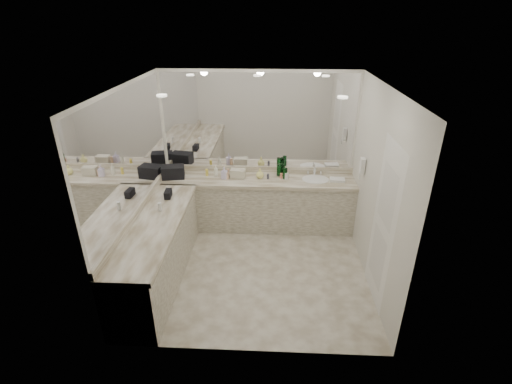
# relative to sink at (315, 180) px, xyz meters

# --- Properties ---
(floor) EXTENTS (3.20, 3.20, 0.00)m
(floor) POSITION_rel_sink_xyz_m (-0.95, -1.20, -0.90)
(floor) COLOR beige
(floor) RESTS_ON ground
(ceiling) EXTENTS (3.20, 3.20, 0.00)m
(ceiling) POSITION_rel_sink_xyz_m (-0.95, -1.20, 1.71)
(ceiling) COLOR white
(ceiling) RESTS_ON floor
(wall_back) EXTENTS (3.20, 0.02, 2.60)m
(wall_back) POSITION_rel_sink_xyz_m (-0.95, 0.30, 0.41)
(wall_back) COLOR beige
(wall_back) RESTS_ON floor
(wall_left) EXTENTS (0.02, 3.00, 2.60)m
(wall_left) POSITION_rel_sink_xyz_m (-2.55, -1.20, 0.41)
(wall_left) COLOR beige
(wall_left) RESTS_ON floor
(wall_right) EXTENTS (0.02, 3.00, 2.60)m
(wall_right) POSITION_rel_sink_xyz_m (0.65, -1.20, 0.41)
(wall_right) COLOR beige
(wall_right) RESTS_ON floor
(vanity_back_base) EXTENTS (3.20, 0.60, 0.84)m
(vanity_back_base) POSITION_rel_sink_xyz_m (-0.95, 0.00, -0.48)
(vanity_back_base) COLOR beige
(vanity_back_base) RESTS_ON floor
(vanity_back_top) EXTENTS (3.20, 0.64, 0.06)m
(vanity_back_top) POSITION_rel_sink_xyz_m (-0.95, -0.01, -0.03)
(vanity_back_top) COLOR beige
(vanity_back_top) RESTS_ON vanity_back_base
(vanity_left_base) EXTENTS (0.60, 2.40, 0.84)m
(vanity_left_base) POSITION_rel_sink_xyz_m (-2.25, -1.50, -0.48)
(vanity_left_base) COLOR beige
(vanity_left_base) RESTS_ON floor
(vanity_left_top) EXTENTS (0.64, 2.42, 0.06)m
(vanity_left_top) POSITION_rel_sink_xyz_m (-2.24, -1.50, -0.03)
(vanity_left_top) COLOR beige
(vanity_left_top) RESTS_ON vanity_left_base
(backsplash_back) EXTENTS (3.20, 0.04, 0.10)m
(backsplash_back) POSITION_rel_sink_xyz_m (-0.95, 0.28, 0.05)
(backsplash_back) COLOR beige
(backsplash_back) RESTS_ON vanity_back_top
(backsplash_left) EXTENTS (0.04, 3.00, 0.10)m
(backsplash_left) POSITION_rel_sink_xyz_m (-2.53, -1.20, 0.05)
(backsplash_left) COLOR beige
(backsplash_left) RESTS_ON vanity_left_top
(mirror_back) EXTENTS (3.12, 0.01, 1.55)m
(mirror_back) POSITION_rel_sink_xyz_m (-0.95, 0.29, 0.88)
(mirror_back) COLOR white
(mirror_back) RESTS_ON wall_back
(mirror_left) EXTENTS (0.01, 2.92, 1.55)m
(mirror_left) POSITION_rel_sink_xyz_m (-2.54, -1.20, 0.88)
(mirror_left) COLOR white
(mirror_left) RESTS_ON wall_left
(sink) EXTENTS (0.44, 0.44, 0.03)m
(sink) POSITION_rel_sink_xyz_m (0.00, 0.00, 0.00)
(sink) COLOR white
(sink) RESTS_ON vanity_back_top
(faucet) EXTENTS (0.24, 0.16, 0.14)m
(faucet) POSITION_rel_sink_xyz_m (0.00, 0.21, 0.07)
(faucet) COLOR silver
(faucet) RESTS_ON vanity_back_top
(wall_phone) EXTENTS (0.06, 0.10, 0.24)m
(wall_phone) POSITION_rel_sink_xyz_m (0.61, -0.50, 0.46)
(wall_phone) COLOR white
(wall_phone) RESTS_ON wall_right
(door) EXTENTS (0.02, 0.82, 2.10)m
(door) POSITION_rel_sink_xyz_m (0.64, -1.70, 0.16)
(door) COLOR white
(door) RESTS_ON wall_right
(black_toiletry_bag) EXTENTS (0.40, 0.30, 0.21)m
(black_toiletry_bag) POSITION_rel_sink_xyz_m (-2.36, -0.03, 0.11)
(black_toiletry_bag) COLOR black
(black_toiletry_bag) RESTS_ON vanity_back_top
(black_bag_spill) EXTENTS (0.10, 0.20, 0.11)m
(black_bag_spill) POSITION_rel_sink_xyz_m (-2.25, -0.77, 0.06)
(black_bag_spill) COLOR black
(black_bag_spill) RESTS_ON vanity_left_top
(cream_cosmetic_case) EXTENTS (0.25, 0.16, 0.14)m
(cream_cosmetic_case) POSITION_rel_sink_xyz_m (-1.28, 0.02, 0.07)
(cream_cosmetic_case) COLOR beige
(cream_cosmetic_case) RESTS_ON vanity_back_top
(hand_towel) EXTENTS (0.25, 0.18, 0.04)m
(hand_towel) POSITION_rel_sink_xyz_m (0.35, -0.04, 0.03)
(hand_towel) COLOR white
(hand_towel) RESTS_ON vanity_back_top
(lotion_left) EXTENTS (0.05, 0.05, 0.12)m
(lotion_left) POSITION_rel_sink_xyz_m (-2.25, -1.19, 0.06)
(lotion_left) COLOR white
(lotion_left) RESTS_ON vanity_left_top
(soap_bottle_a) EXTENTS (0.07, 0.07, 0.19)m
(soap_bottle_a) POSITION_rel_sink_xyz_m (-1.66, 0.07, 0.10)
(soap_bottle_a) COLOR white
(soap_bottle_a) RESTS_ON vanity_back_top
(soap_bottle_b) EXTENTS (0.11, 0.11, 0.20)m
(soap_bottle_b) POSITION_rel_sink_xyz_m (-1.50, -0.03, 0.11)
(soap_bottle_b) COLOR silver
(soap_bottle_b) RESTS_ON vanity_back_top
(soap_bottle_c) EXTENTS (0.15, 0.15, 0.17)m
(soap_bottle_c) POSITION_rel_sink_xyz_m (-0.92, 0.02, 0.09)
(soap_bottle_c) COLOR #EEE980
(soap_bottle_c) RESTS_ON vanity_back_top
(green_bottle_0) EXTENTS (0.07, 0.07, 0.19)m
(green_bottle_0) POSITION_rel_sink_xyz_m (-0.50, 0.01, 0.10)
(green_bottle_0) COLOR #0E551B
(green_bottle_0) RESTS_ON vanity_back_top
(green_bottle_1) EXTENTS (0.07, 0.07, 0.20)m
(green_bottle_1) POSITION_rel_sink_xyz_m (-0.60, 0.14, 0.11)
(green_bottle_1) COLOR #0E551B
(green_bottle_1) RESTS_ON vanity_back_top
(green_bottle_2) EXTENTS (0.07, 0.07, 0.21)m
(green_bottle_2) POSITION_rel_sink_xyz_m (-0.54, 0.14, 0.11)
(green_bottle_2) COLOR #0E551B
(green_bottle_2) RESTS_ON vanity_back_top
(green_bottle_3) EXTENTS (0.07, 0.07, 0.20)m
(green_bottle_3) POSITION_rel_sink_xyz_m (-0.54, 0.15, 0.10)
(green_bottle_3) COLOR #0E551B
(green_bottle_3) RESTS_ON vanity_back_top
(amenity_bottle_0) EXTENTS (0.05, 0.05, 0.12)m
(amenity_bottle_0) POSITION_rel_sink_xyz_m (-1.81, 0.08, 0.06)
(amenity_bottle_0) COLOR #F2D84C
(amenity_bottle_0) RESTS_ON vanity_back_top
(amenity_bottle_1) EXTENTS (0.04, 0.04, 0.09)m
(amenity_bottle_1) POSITION_rel_sink_xyz_m (-0.78, -0.01, 0.05)
(amenity_bottle_1) COLOR #3F3F4C
(amenity_bottle_1) RESTS_ON vanity_back_top
(amenity_bottle_2) EXTENTS (0.04, 0.04, 0.11)m
(amenity_bottle_2) POSITION_rel_sink_xyz_m (-1.21, 0.00, 0.06)
(amenity_bottle_2) COLOR #3F3F4C
(amenity_bottle_2) RESTS_ON vanity_back_top
(amenity_bottle_3) EXTENTS (0.04, 0.04, 0.09)m
(amenity_bottle_3) POSITION_rel_sink_xyz_m (-0.56, 0.02, 0.05)
(amenity_bottle_3) COLOR #E57F66
(amenity_bottle_3) RESTS_ON vanity_back_top
(amenity_bottle_4) EXTENTS (0.06, 0.06, 0.11)m
(amenity_bottle_4) POSITION_rel_sink_xyz_m (-0.48, -0.01, 0.06)
(amenity_bottle_4) COLOR white
(amenity_bottle_4) RESTS_ON vanity_back_top
(amenity_bottle_5) EXTENTS (0.06, 0.06, 0.11)m
(amenity_bottle_5) POSITION_rel_sink_xyz_m (-1.46, -0.04, 0.06)
(amenity_bottle_5) COLOR #E0B28C
(amenity_bottle_5) RESTS_ON vanity_back_top
(amenity_bottle_6) EXTENTS (0.04, 0.04, 0.11)m
(amenity_bottle_6) POSITION_rel_sink_xyz_m (-1.36, 0.05, 0.06)
(amenity_bottle_6) COLOR white
(amenity_bottle_6) RESTS_ON vanity_back_top
(amenity_bottle_7) EXTENTS (0.05, 0.05, 0.14)m
(amenity_bottle_7) POSITION_rel_sink_xyz_m (-1.45, 0.05, 0.08)
(amenity_bottle_7) COLOR #E0B28C
(amenity_bottle_7) RESTS_ON vanity_back_top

